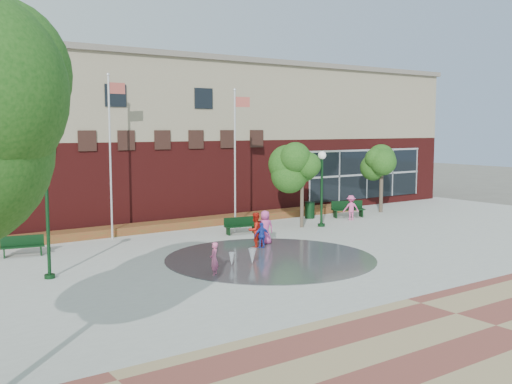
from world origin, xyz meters
TOP-DOWN VIEW (x-y plane):
  - ground at (0.00, 0.00)m, footprint 120.00×120.00m
  - plaza_concrete at (0.00, 4.00)m, footprint 46.00×18.00m
  - paver_band at (0.00, -7.00)m, footprint 46.00×6.00m
  - splash_pad at (0.00, 3.00)m, footprint 8.40×8.40m
  - library_building at (0.00, 17.48)m, footprint 44.40×10.40m
  - flower_bed at (0.00, 11.60)m, footprint 26.00×1.20m
  - flagpole_left at (-3.51, 10.70)m, footprint 0.91×0.15m
  - flagpole_right at (2.21, 8.87)m, footprint 0.87×0.22m
  - lamp_left at (-8.16, 4.85)m, footprint 0.40×0.40m
  - lamp_right at (6.84, 7.71)m, footprint 0.42×0.42m
  - bench_left at (-7.99, 9.13)m, footprint 1.74×0.83m
  - bench_mid at (2.12, 8.28)m, footprint 1.72×0.76m
  - bench_right at (10.27, 9.25)m, footprint 2.00×1.21m
  - trash_can at (8.22, 10.28)m, footprint 0.60×0.60m
  - tree_mid at (5.84, 8.11)m, footprint 2.63×2.63m
  - tree_small_right at (13.46, 9.67)m, footprint 2.48×2.48m
  - water_jet_a at (-1.23, 2.50)m, footprint 0.31×0.31m
  - water_jet_b at (-2.01, 2.74)m, footprint 0.23×0.23m
  - child_splash at (-3.27, 1.93)m, footprint 0.52×0.51m
  - adult_red at (0.79, 5.18)m, footprint 0.83×0.68m
  - adult_pink at (1.57, 5.52)m, footprint 0.86×0.68m
  - child_blue at (0.89, 4.81)m, footprint 0.72×0.43m
  - person_bench at (9.73, 8.46)m, footprint 1.05×0.85m

SIDE VIEW (x-z plane):
  - ground at x=0.00m, z-range 0.00..0.00m
  - flower_bed at x=0.00m, z-range -0.20..0.20m
  - water_jet_a at x=-1.23m, z-range -0.31..0.31m
  - water_jet_b at x=-2.01m, z-range -0.25..0.25m
  - plaza_concrete at x=0.00m, z-range 0.00..0.01m
  - paver_band at x=0.00m, z-range 0.00..0.01m
  - splash_pad at x=0.00m, z-range 0.00..0.01m
  - bench_mid at x=2.12m, z-range -0.15..0.69m
  - bench_left at x=-7.99m, z-range -0.15..0.69m
  - bench_right at x=10.27m, z-range -0.17..0.80m
  - trash_can at x=8.22m, z-range 0.01..0.99m
  - child_blue at x=0.89m, z-range 0.00..1.15m
  - child_splash at x=-3.27m, z-range 0.00..1.20m
  - person_bench at x=9.73m, z-range 0.00..1.42m
  - adult_pink at x=1.57m, z-range 0.00..1.53m
  - adult_red at x=0.79m, z-range 0.00..1.55m
  - lamp_left at x=-8.16m, z-range 0.46..4.27m
  - lamp_right at x=6.84m, z-range 0.49..4.49m
  - tree_small_right at x=13.46m, z-range 0.97..5.21m
  - tree_mid at x=5.84m, z-range 1.01..5.45m
  - flagpole_right at x=2.21m, z-range 0.42..7.55m
  - flagpole_left at x=-3.51m, z-range 0.44..8.15m
  - library_building at x=0.00m, z-range 0.04..9.24m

